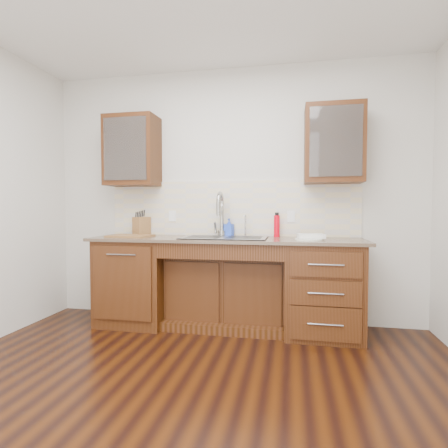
% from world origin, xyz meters
% --- Properties ---
extents(ground, '(4.00, 3.50, 0.10)m').
position_xyz_m(ground, '(0.00, 0.00, -0.05)').
color(ground, '#321505').
extents(wall_back, '(4.00, 0.10, 2.70)m').
position_xyz_m(wall_back, '(0.00, 1.80, 1.35)').
color(wall_back, silver).
rests_on(wall_back, ground).
extents(base_cabinet_left, '(0.70, 0.62, 0.88)m').
position_xyz_m(base_cabinet_left, '(-0.95, 1.44, 0.44)').
color(base_cabinet_left, '#593014').
rests_on(base_cabinet_left, ground).
extents(base_cabinet_center, '(1.20, 0.44, 0.70)m').
position_xyz_m(base_cabinet_center, '(0.00, 1.53, 0.35)').
color(base_cabinet_center, '#593014').
rests_on(base_cabinet_center, ground).
extents(base_cabinet_right, '(0.70, 0.62, 0.88)m').
position_xyz_m(base_cabinet_right, '(0.95, 1.44, 0.44)').
color(base_cabinet_right, '#593014').
rests_on(base_cabinet_right, ground).
extents(countertop, '(2.70, 0.65, 0.03)m').
position_xyz_m(countertop, '(0.00, 1.43, 0.90)').
color(countertop, '#84705B').
rests_on(countertop, base_cabinet_left).
extents(backsplash, '(2.70, 0.02, 0.59)m').
position_xyz_m(backsplash, '(0.00, 1.74, 1.21)').
color(backsplash, beige).
rests_on(backsplash, wall_back).
extents(sink, '(0.84, 0.46, 0.19)m').
position_xyz_m(sink, '(0.00, 1.41, 0.83)').
color(sink, '#9E9EA5').
rests_on(sink, countertop).
extents(faucet, '(0.04, 0.04, 0.40)m').
position_xyz_m(faucet, '(-0.07, 1.64, 1.11)').
color(faucet, '#999993').
rests_on(faucet, countertop).
extents(filter_tap, '(0.02, 0.02, 0.24)m').
position_xyz_m(filter_tap, '(0.18, 1.65, 1.03)').
color(filter_tap, '#999993').
rests_on(filter_tap, countertop).
extents(upper_cabinet_left, '(0.55, 0.34, 0.75)m').
position_xyz_m(upper_cabinet_left, '(-1.05, 1.58, 1.83)').
color(upper_cabinet_left, '#593014').
rests_on(upper_cabinet_left, wall_back).
extents(upper_cabinet_right, '(0.55, 0.34, 0.75)m').
position_xyz_m(upper_cabinet_right, '(1.05, 1.58, 1.83)').
color(upper_cabinet_right, '#593014').
rests_on(upper_cabinet_right, wall_back).
extents(outlet_left, '(0.08, 0.01, 0.12)m').
position_xyz_m(outlet_left, '(-0.65, 1.73, 1.12)').
color(outlet_left, white).
rests_on(outlet_left, backsplash).
extents(outlet_right, '(0.08, 0.01, 0.12)m').
position_xyz_m(outlet_right, '(0.65, 1.73, 1.12)').
color(outlet_right, white).
rests_on(outlet_right, backsplash).
extents(soap_bottle, '(0.10, 0.10, 0.19)m').
position_xyz_m(soap_bottle, '(0.00, 1.66, 1.00)').
color(soap_bottle, blue).
rests_on(soap_bottle, countertop).
extents(water_bottle, '(0.08, 0.08, 0.22)m').
position_xyz_m(water_bottle, '(0.51, 1.67, 1.02)').
color(water_bottle, red).
rests_on(water_bottle, countertop).
extents(plate, '(0.32, 0.32, 0.01)m').
position_xyz_m(plate, '(0.81, 1.33, 0.92)').
color(plate, silver).
rests_on(plate, countertop).
extents(dish_towel, '(0.27, 0.21, 0.04)m').
position_xyz_m(dish_towel, '(0.83, 1.38, 0.94)').
color(dish_towel, silver).
rests_on(dish_towel, plate).
extents(knife_block, '(0.17, 0.21, 0.20)m').
position_xyz_m(knife_block, '(-0.98, 1.65, 1.01)').
color(knife_block, brown).
rests_on(knife_block, countertop).
extents(cutting_board, '(0.45, 0.33, 0.02)m').
position_xyz_m(cutting_board, '(-0.98, 1.37, 0.92)').
color(cutting_board, '#A67334').
rests_on(cutting_board, countertop).
extents(cup_left_a, '(0.15, 0.15, 0.09)m').
position_xyz_m(cup_left_a, '(-1.17, 1.58, 1.77)').
color(cup_left_a, silver).
rests_on(cup_left_a, upper_cabinet_left).
extents(cup_left_b, '(0.12, 0.12, 0.09)m').
position_xyz_m(cup_left_b, '(-0.90, 1.58, 1.77)').
color(cup_left_b, white).
rests_on(cup_left_b, upper_cabinet_left).
extents(cup_right_a, '(0.13, 0.13, 0.10)m').
position_xyz_m(cup_right_a, '(0.96, 1.58, 1.78)').
color(cup_right_a, white).
rests_on(cup_right_a, upper_cabinet_right).
extents(cup_right_b, '(0.12, 0.12, 0.09)m').
position_xyz_m(cup_right_b, '(1.15, 1.58, 1.77)').
color(cup_right_b, white).
rests_on(cup_right_b, upper_cabinet_right).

